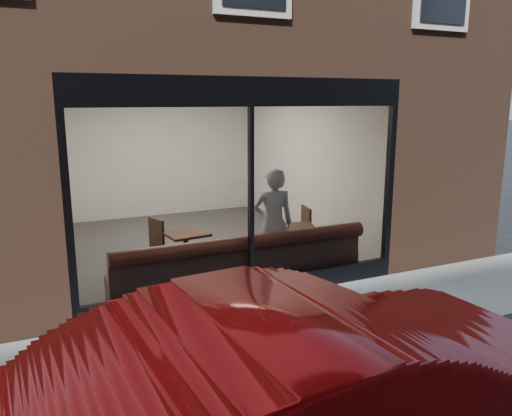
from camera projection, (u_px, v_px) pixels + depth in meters
name	position (u px, v px, depth m)	size (l,w,h in m)	color
ground	(326.00, 364.00, 5.58)	(120.00, 120.00, 0.00)	black
sidewalk_near	(284.00, 327.00, 6.47)	(40.00, 2.00, 0.01)	gray
kerb_near	(328.00, 361.00, 5.52)	(40.00, 0.10, 0.12)	gray
host_building_pier_right	(287.00, 147.00, 13.87)	(2.50, 12.00, 3.20)	brown
host_building_backfill	(130.00, 143.00, 15.01)	(5.00, 6.00, 3.20)	brown
cafe_floor	(191.00, 246.00, 10.02)	(6.00, 6.00, 0.00)	#2D2D30
cafe_ceiling	(187.00, 83.00, 9.34)	(6.00, 6.00, 0.00)	white
cafe_wall_back	(153.00, 153.00, 12.34)	(5.00, 5.00, 0.00)	silver
cafe_wall_left	(51.00, 176.00, 8.67)	(6.00, 6.00, 0.00)	silver
cafe_wall_right	(301.00, 161.00, 10.69)	(6.00, 6.00, 0.00)	silver
storefront_kick	(251.00, 289.00, 7.37)	(5.00, 0.10, 0.30)	black
storefront_header	(251.00, 92.00, 6.76)	(5.00, 0.10, 0.40)	black
storefront_mullion	(251.00, 196.00, 7.07)	(0.06, 0.10, 2.50)	black
storefront_glass	(252.00, 197.00, 7.04)	(4.80, 4.80, 0.00)	white
banquette	(241.00, 276.00, 7.71)	(4.00, 0.55, 0.45)	#351813
person	(273.00, 223.00, 8.15)	(0.67, 0.44, 1.83)	#9FB0CE
cafe_table_left	(186.00, 233.00, 8.19)	(0.65, 0.65, 0.04)	black
cafe_table_right	(298.00, 227.00, 8.62)	(0.57, 0.57, 0.04)	black
cafe_chair_left	(148.00, 262.00, 8.34)	(0.44, 0.44, 0.04)	black
cafe_chair_right	(296.00, 244.00, 9.33)	(0.46, 0.46, 0.04)	black
wall_poster	(57.00, 181.00, 7.82)	(0.02, 0.55, 0.74)	white
parked_car	(318.00, 410.00, 3.43)	(1.71, 4.91, 1.62)	#930809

